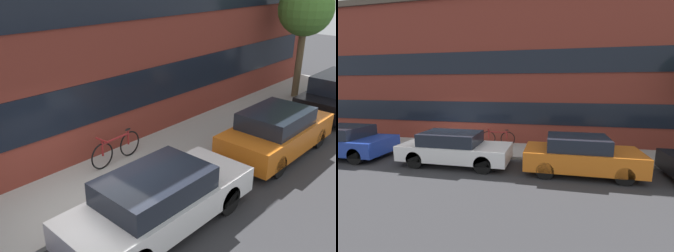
% 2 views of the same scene
% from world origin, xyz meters
% --- Properties ---
extents(ground_plane, '(56.00, 56.00, 0.00)m').
position_xyz_m(ground_plane, '(0.00, 0.00, 0.00)').
color(ground_plane, '#2B2B2D').
extents(sidewalk_strip, '(28.00, 2.31, 0.11)m').
position_xyz_m(sidewalk_strip, '(0.00, 1.16, 0.05)').
color(sidewalk_strip, '#9E9E99').
rests_on(sidewalk_strip, ground_plane).
extents(rowhouse_facade, '(28.00, 1.02, 7.61)m').
position_xyz_m(rowhouse_facade, '(0.00, 2.75, 3.81)').
color(rowhouse_facade, maroon).
rests_on(rowhouse_facade, ground_plane).
extents(parked_car_white, '(4.25, 1.60, 1.28)m').
position_xyz_m(parked_car_white, '(0.69, -1.05, 0.65)').
color(parked_car_white, silver).
rests_on(parked_car_white, ground_plane).
extents(parked_car_orange, '(3.88, 1.63, 1.33)m').
position_xyz_m(parked_car_orange, '(5.36, -1.05, 0.67)').
color(parked_car_orange, '#D16619').
rests_on(parked_car_orange, ground_plane).
extents(bicycle, '(1.70, 0.44, 0.82)m').
position_xyz_m(bicycle, '(1.77, 1.65, 0.51)').
color(bicycle, black).
rests_on(bicycle, sidewalk_strip).
extents(street_tree, '(2.06, 2.06, 4.48)m').
position_xyz_m(street_tree, '(10.45, 0.85, 3.51)').
color(street_tree, brown).
rests_on(street_tree, sidewalk_strip).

